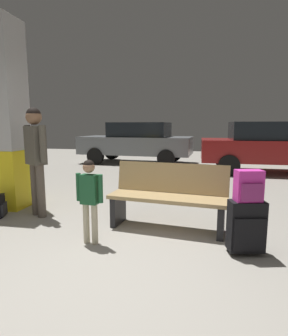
{
  "coord_description": "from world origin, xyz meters",
  "views": [
    {
      "loc": [
        0.96,
        -2.28,
        1.42
      ],
      "look_at": [
        0.27,
        1.3,
        0.85
      ],
      "focal_mm": 29.6,
      "sensor_mm": 36.0,
      "label": 1
    }
  ],
  "objects_px": {
    "child": "(90,193)",
    "adult": "(36,150)",
    "parked_car_near": "(271,146)",
    "structural_pillar": "(6,117)",
    "suitcase": "(246,226)",
    "backpack_bright": "(249,186)",
    "parked_car_far": "(137,142)",
    "bench": "(168,197)"
  },
  "relations": [
    {
      "from": "backpack_bright",
      "to": "child",
      "type": "bearing_deg",
      "value": -178.22
    },
    {
      "from": "suitcase",
      "to": "parked_car_near",
      "type": "height_order",
      "value": "parked_car_near"
    },
    {
      "from": "suitcase",
      "to": "parked_car_near",
      "type": "distance_m",
      "value": 5.96
    },
    {
      "from": "structural_pillar",
      "to": "suitcase",
      "type": "distance_m",
      "value": 4.08
    },
    {
      "from": "bench",
      "to": "parked_car_near",
      "type": "relative_size",
      "value": 0.4
    },
    {
      "from": "child",
      "to": "parked_car_near",
      "type": "distance_m",
      "value": 6.7
    },
    {
      "from": "suitcase",
      "to": "structural_pillar",
      "type": "bearing_deg",
      "value": 163.04
    },
    {
      "from": "suitcase",
      "to": "parked_car_near",
      "type": "relative_size",
      "value": 0.15
    },
    {
      "from": "child",
      "to": "adult",
      "type": "xyz_separation_m",
      "value": [
        -1.19,
        0.83,
        0.41
      ]
    },
    {
      "from": "backpack_bright",
      "to": "structural_pillar",
      "type": "bearing_deg",
      "value": 163.04
    },
    {
      "from": "child",
      "to": "parked_car_near",
      "type": "relative_size",
      "value": 0.25
    },
    {
      "from": "bench",
      "to": "backpack_bright",
      "type": "xyz_separation_m",
      "value": [
        0.93,
        -0.65,
        0.33
      ]
    },
    {
      "from": "structural_pillar",
      "to": "backpack_bright",
      "type": "relative_size",
      "value": 9.17
    },
    {
      "from": "child",
      "to": "parked_car_far",
      "type": "height_order",
      "value": "parked_car_far"
    },
    {
      "from": "backpack_bright",
      "to": "parked_car_far",
      "type": "xyz_separation_m",
      "value": [
        -2.76,
        7.09,
        0.03
      ]
    },
    {
      "from": "adult",
      "to": "parked_car_near",
      "type": "bearing_deg",
      "value": 47.33
    },
    {
      "from": "parked_car_far",
      "to": "backpack_bright",
      "type": "bearing_deg",
      "value": -68.7
    },
    {
      "from": "backpack_bright",
      "to": "adult",
      "type": "height_order",
      "value": "adult"
    },
    {
      "from": "bench",
      "to": "adult",
      "type": "bearing_deg",
      "value": 176.69
    },
    {
      "from": "child",
      "to": "structural_pillar",
      "type": "bearing_deg",
      "value": 148.41
    },
    {
      "from": "bench",
      "to": "backpack_bright",
      "type": "relative_size",
      "value": 4.87
    },
    {
      "from": "bench",
      "to": "suitcase",
      "type": "height_order",
      "value": "bench"
    },
    {
      "from": "suitcase",
      "to": "parked_car_near",
      "type": "bearing_deg",
      "value": 74.47
    },
    {
      "from": "adult",
      "to": "parked_car_far",
      "type": "bearing_deg",
      "value": 88.08
    },
    {
      "from": "structural_pillar",
      "to": "parked_car_far",
      "type": "distance_m",
      "value": 6.08
    },
    {
      "from": "bench",
      "to": "child",
      "type": "xyz_separation_m",
      "value": [
        -0.86,
        -0.71,
        0.19
      ]
    },
    {
      "from": "backpack_bright",
      "to": "child",
      "type": "height_order",
      "value": "child"
    },
    {
      "from": "parked_car_near",
      "to": "child",
      "type": "bearing_deg",
      "value": -120.29
    },
    {
      "from": "bench",
      "to": "adult",
      "type": "height_order",
      "value": "adult"
    },
    {
      "from": "structural_pillar",
      "to": "child",
      "type": "bearing_deg",
      "value": -31.59
    },
    {
      "from": "backpack_bright",
      "to": "adult",
      "type": "relative_size",
      "value": 0.2
    },
    {
      "from": "adult",
      "to": "suitcase",
      "type": "bearing_deg",
      "value": -14.54
    },
    {
      "from": "bench",
      "to": "suitcase",
      "type": "xyz_separation_m",
      "value": [
        0.93,
        -0.65,
        -0.12
      ]
    },
    {
      "from": "adult",
      "to": "parked_car_near",
      "type": "height_order",
      "value": "adult"
    },
    {
      "from": "bench",
      "to": "child",
      "type": "height_order",
      "value": "child"
    },
    {
      "from": "parked_car_near",
      "to": "structural_pillar",
      "type": "bearing_deg",
      "value": -139.17
    },
    {
      "from": "structural_pillar",
      "to": "bench",
      "type": "xyz_separation_m",
      "value": [
        2.79,
        -0.48,
        -1.1
      ]
    },
    {
      "from": "bench",
      "to": "backpack_bright",
      "type": "height_order",
      "value": "backpack_bright"
    },
    {
      "from": "backpack_bright",
      "to": "child",
      "type": "xyz_separation_m",
      "value": [
        -1.79,
        -0.06,
        -0.14
      ]
    },
    {
      "from": "parked_car_far",
      "to": "parked_car_near",
      "type": "bearing_deg",
      "value": -17.38
    },
    {
      "from": "structural_pillar",
      "to": "parked_car_far",
      "type": "bearing_deg",
      "value": 80.86
    },
    {
      "from": "backpack_bright",
      "to": "parked_car_near",
      "type": "height_order",
      "value": "parked_car_near"
    }
  ]
}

